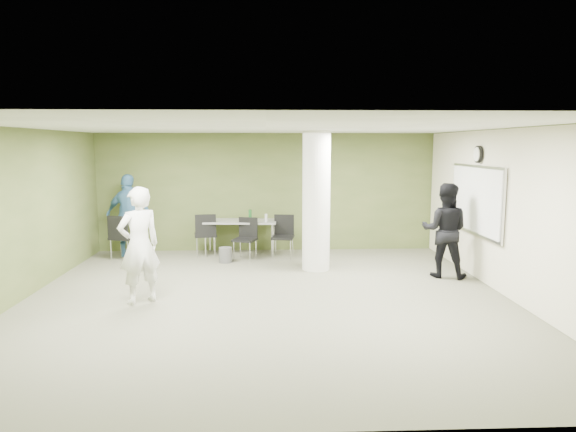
{
  "coord_description": "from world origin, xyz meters",
  "views": [
    {
      "loc": [
        0.0,
        -8.21,
        2.52
      ],
      "look_at": [
        0.39,
        1.0,
        1.24
      ],
      "focal_mm": 32.0,
      "sensor_mm": 36.0,
      "label": 1
    }
  ],
  "objects_px": {
    "woman_white": "(139,245)",
    "man_blue": "(129,216)",
    "man_black": "(445,230)",
    "folding_table": "(241,223)",
    "chair_back_left": "(121,234)"
  },
  "relations": [
    {
      "from": "woman_white",
      "to": "man_blue",
      "type": "xyz_separation_m",
      "value": [
        -1.07,
        3.51,
        -0.0
      ]
    },
    {
      "from": "man_blue",
      "to": "man_black",
      "type": "bearing_deg",
      "value": 174.25
    },
    {
      "from": "woman_white",
      "to": "man_black",
      "type": "xyz_separation_m",
      "value": [
        5.43,
        1.42,
        -0.03
      ]
    },
    {
      "from": "folding_table",
      "to": "man_blue",
      "type": "bearing_deg",
      "value": -173.59
    },
    {
      "from": "chair_back_left",
      "to": "man_blue",
      "type": "distance_m",
      "value": 0.52
    },
    {
      "from": "chair_back_left",
      "to": "woman_white",
      "type": "height_order",
      "value": "woman_white"
    },
    {
      "from": "folding_table",
      "to": "man_black",
      "type": "distance_m",
      "value": 4.57
    },
    {
      "from": "chair_back_left",
      "to": "man_blue",
      "type": "bearing_deg",
      "value": -89.56
    },
    {
      "from": "chair_back_left",
      "to": "man_blue",
      "type": "relative_size",
      "value": 0.53
    },
    {
      "from": "man_black",
      "to": "woman_white",
      "type": "bearing_deg",
      "value": 36.35
    },
    {
      "from": "woman_white",
      "to": "man_black",
      "type": "height_order",
      "value": "woman_white"
    },
    {
      "from": "folding_table",
      "to": "man_black",
      "type": "bearing_deg",
      "value": -24.63
    },
    {
      "from": "chair_back_left",
      "to": "man_black",
      "type": "xyz_separation_m",
      "value": [
        6.6,
        -1.73,
        0.32
      ]
    },
    {
      "from": "chair_back_left",
      "to": "woman_white",
      "type": "bearing_deg",
      "value": 125.6
    },
    {
      "from": "man_black",
      "to": "man_blue",
      "type": "height_order",
      "value": "man_blue"
    }
  ]
}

